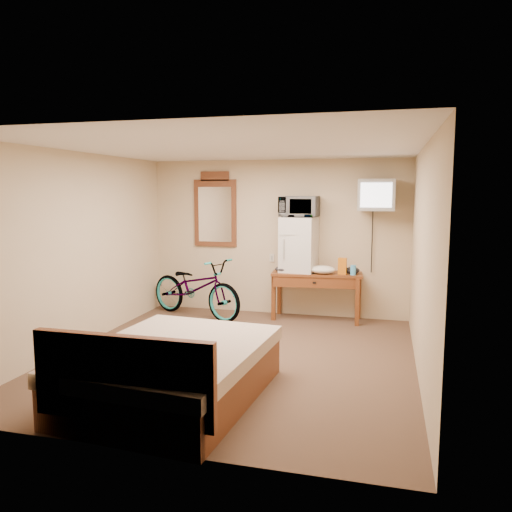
# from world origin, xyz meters

# --- Properties ---
(room) EXTENTS (4.60, 4.64, 2.50)m
(room) POSITION_xyz_m (-0.00, 0.00, 1.25)
(room) COLOR #513A28
(room) RESTS_ON ground
(desk) EXTENTS (1.42, 0.65, 0.75)m
(desk) POSITION_xyz_m (0.69, 2.00, 0.63)
(desk) COLOR brown
(desk) RESTS_ON floor
(mini_fridge) EXTENTS (0.57, 0.55, 0.85)m
(mini_fridge) POSITION_xyz_m (0.40, 2.06, 1.18)
(mini_fridge) COLOR silver
(mini_fridge) RESTS_ON desk
(microwave) EXTENTS (0.60, 0.43, 0.32)m
(microwave) POSITION_xyz_m (0.40, 2.06, 1.76)
(microwave) COLOR silver
(microwave) RESTS_ON mini_fridge
(snack_bag) EXTENTS (0.13, 0.08, 0.25)m
(snack_bag) POSITION_xyz_m (1.09, 1.96, 0.88)
(snack_bag) COLOR #CC6B12
(snack_bag) RESTS_ON desk
(blue_cup) EXTENTS (0.08, 0.08, 0.15)m
(blue_cup) POSITION_xyz_m (1.25, 1.94, 0.82)
(blue_cup) COLOR #45A8EA
(blue_cup) RESTS_ON desk
(cloth_cream) EXTENTS (0.40, 0.30, 0.12)m
(cloth_cream) POSITION_xyz_m (0.79, 1.94, 0.81)
(cloth_cream) COLOR silver
(cloth_cream) RESTS_ON desk
(cloth_dark_a) EXTENTS (0.25, 0.19, 0.09)m
(cloth_dark_a) POSITION_xyz_m (0.18, 1.92, 0.80)
(cloth_dark_a) COLOR black
(cloth_dark_a) RESTS_ON desk
(cloth_dark_b) EXTENTS (0.22, 0.18, 0.10)m
(cloth_dark_b) POSITION_xyz_m (1.23, 2.05, 0.80)
(cloth_dark_b) COLOR black
(cloth_dark_b) RESTS_ON desk
(crt_television) EXTENTS (0.53, 0.60, 0.46)m
(crt_television) POSITION_xyz_m (1.56, 2.02, 1.94)
(crt_television) COLOR black
(crt_television) RESTS_ON room
(wall_mirror) EXTENTS (0.73, 0.04, 1.24)m
(wall_mirror) POSITION_xyz_m (-1.05, 2.27, 1.69)
(wall_mirror) COLOR brown
(wall_mirror) RESTS_ON room
(bicycle) EXTENTS (1.92, 1.26, 0.95)m
(bicycle) POSITION_xyz_m (-1.20, 1.73, 0.48)
(bicycle) COLOR black
(bicycle) RESTS_ON floor
(bed) EXTENTS (1.72, 2.19, 0.90)m
(bed) POSITION_xyz_m (-0.23, -1.37, 0.29)
(bed) COLOR brown
(bed) RESTS_ON floor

